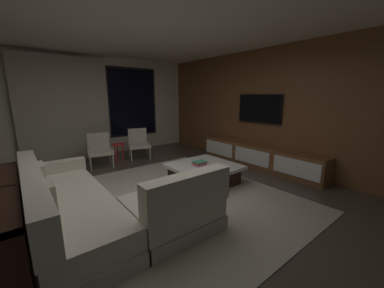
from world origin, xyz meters
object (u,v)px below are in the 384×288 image
object	(u,v)px
accent_chair_near_window	(139,142)
media_console	(259,157)
sectional_couch	(96,207)
accent_chair_by_curtain	(100,148)
mounted_tv	(259,109)
coffee_table	(204,173)
side_stool	(119,147)
book_stack_on_coffee_table	(200,163)

from	to	relation	value
accent_chair_near_window	media_console	bearing A→B (deg)	-54.04
sectional_couch	accent_chair_near_window	size ratio (longest dim) A/B	3.21
accent_chair_by_curtain	mounted_tv	world-z (taller)	mounted_tv
coffee_table	media_console	distance (m)	1.64
coffee_table	accent_chair_by_curtain	distance (m)	2.66
side_stool	sectional_couch	bearing A→B (deg)	-115.84
coffee_table	book_stack_on_coffee_table	xyz separation A→B (m)	(-0.07, 0.05, 0.21)
side_stool	mounted_tv	size ratio (longest dim) A/B	0.40
mounted_tv	accent_chair_by_curtain	bearing A→B (deg)	143.79
sectional_couch	book_stack_on_coffee_table	size ratio (longest dim) A/B	9.52
mounted_tv	coffee_table	bearing A→B (deg)	-176.07
book_stack_on_coffee_table	accent_chair_by_curtain	xyz separation A→B (m)	(-1.15, 2.31, 0.04)
accent_chair_by_curtain	mounted_tv	xyz separation A→B (m)	(3.04, -2.23, 0.92)
coffee_table	media_console	xyz separation A→B (m)	(1.64, -0.07, 0.06)
accent_chair_by_curtain	media_console	world-z (taller)	accent_chair_by_curtain
side_stool	media_console	size ratio (longest dim) A/B	0.15
accent_chair_by_curtain	media_console	distance (m)	3.76
book_stack_on_coffee_table	media_console	world-z (taller)	media_console
sectional_couch	media_console	xyz separation A→B (m)	(3.70, 0.24, -0.04)
coffee_table	book_stack_on_coffee_table	distance (m)	0.23
accent_chair_near_window	accent_chair_by_curtain	size ratio (longest dim) A/B	1.00
accent_chair_by_curtain	mounted_tv	size ratio (longest dim) A/B	0.68
side_stool	media_console	distance (m)	3.45
coffee_table	accent_chair_near_window	distance (m)	2.46
side_stool	mounted_tv	world-z (taller)	mounted_tv
sectional_couch	side_stool	distance (m)	3.06
coffee_table	mounted_tv	distance (m)	2.16
coffee_table	side_stool	size ratio (longest dim) A/B	2.52
sectional_couch	side_stool	size ratio (longest dim) A/B	5.43
accent_chair_near_window	sectional_couch	bearing A→B (deg)	-124.27
accent_chair_near_window	mounted_tv	world-z (taller)	mounted_tv
sectional_couch	coffee_table	bearing A→B (deg)	8.74
sectional_couch	side_stool	bearing A→B (deg)	64.16
accent_chair_near_window	mounted_tv	bearing A→B (deg)	-49.13
book_stack_on_coffee_table	accent_chair_by_curtain	size ratio (longest dim) A/B	0.34
sectional_couch	accent_chair_near_window	distance (m)	3.34
coffee_table	book_stack_on_coffee_table	size ratio (longest dim) A/B	4.42
book_stack_on_coffee_table	accent_chair_by_curtain	distance (m)	2.58
sectional_couch	mounted_tv	bearing A→B (deg)	6.50
sectional_couch	mounted_tv	world-z (taller)	mounted_tv
accent_chair_near_window	media_console	xyz separation A→B (m)	(1.82, -2.51, -0.18)
coffee_table	mounted_tv	bearing A→B (deg)	3.93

